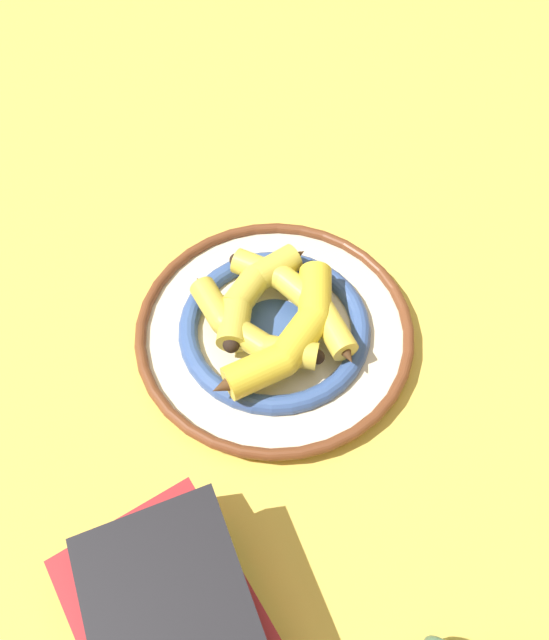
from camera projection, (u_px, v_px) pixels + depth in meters
ground_plane at (251, 324)px, 0.76m from camera, size 2.80×2.80×0.00m
decorative_bowl at (274, 329)px, 0.74m from camera, size 0.33×0.33×0.03m
banana_a at (255, 291)px, 0.73m from camera, size 0.15×0.12×0.03m
banana_b at (246, 329)px, 0.70m from camera, size 0.11×0.17×0.03m
banana_c at (290, 336)px, 0.69m from camera, size 0.18×0.14×0.04m
banana_d at (300, 298)px, 0.73m from camera, size 0.10×0.19×0.03m
book_stack at (173, 624)px, 0.53m from camera, size 0.18×0.22×0.10m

